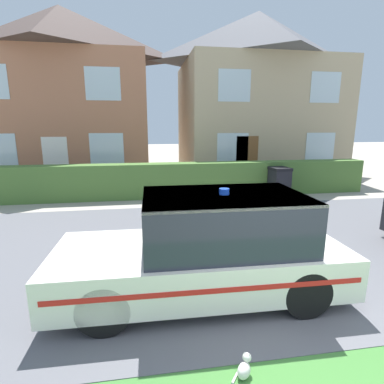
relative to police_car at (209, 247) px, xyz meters
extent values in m
cube|color=#5B5B60|center=(0.81, 1.83, -0.76)|extent=(28.00, 6.59, 0.01)
cube|color=#4C7233|center=(-0.13, 6.51, -0.14)|extent=(15.14, 0.66, 1.24)
cylinder|color=black|center=(-1.45, 0.78, -0.42)|extent=(0.67, 0.21, 0.67)
cylinder|color=black|center=(-1.48, -0.72, -0.42)|extent=(0.67, 0.21, 0.67)
cylinder|color=black|center=(1.21, 0.73, -0.42)|extent=(0.67, 0.21, 0.67)
cylinder|color=black|center=(1.18, -0.77, -0.42)|extent=(0.67, 0.21, 0.67)
cube|color=silver|center=(-0.13, 0.00, -0.26)|extent=(4.32, 1.79, 0.61)
cube|color=#232833|center=(0.22, 0.00, 0.43)|extent=(2.38, 1.58, 0.77)
cube|color=silver|center=(0.22, 0.00, 0.80)|extent=(2.38, 1.58, 0.04)
cube|color=red|center=(-0.12, 0.86, -0.22)|extent=(4.08, 0.09, 0.07)
cube|color=red|center=(-0.15, -0.85, -0.22)|extent=(4.08, 0.09, 0.07)
cylinder|color=blue|center=(0.22, 0.00, 0.86)|extent=(0.15, 0.15, 0.09)
ellipsoid|color=silver|center=(0.03, -1.63, -0.68)|extent=(0.22, 0.23, 0.16)
ellipsoid|color=white|center=(0.07, -1.57, -0.69)|extent=(0.09, 0.08, 0.09)
sphere|color=silver|center=(0.08, -1.57, -0.58)|extent=(0.09, 0.09, 0.09)
cone|color=silver|center=(0.10, -1.58, -0.54)|extent=(0.04, 0.04, 0.04)
cone|color=silver|center=(0.06, -1.55, -0.54)|extent=(0.04, 0.04, 0.04)
cylinder|color=silver|center=(-0.07, -1.64, -0.75)|extent=(0.12, 0.14, 0.03)
cube|color=#A86B4C|center=(-4.61, 11.90, 2.08)|extent=(7.74, 5.65, 5.69)
pyramid|color=#473833|center=(-4.61, 11.90, 6.07)|extent=(8.13, 5.93, 2.29)
cube|color=white|center=(-4.57, 9.06, 0.29)|extent=(1.00, 0.02, 2.10)
cube|color=silver|center=(-2.48, 9.06, 0.83)|extent=(1.40, 0.02, 1.30)
cube|color=silver|center=(-2.48, 9.06, 3.45)|extent=(1.40, 0.02, 1.30)
cube|color=tan|center=(4.98, 11.62, 2.07)|extent=(7.54, 6.03, 5.66)
pyramid|color=#56565B|center=(4.98, 11.62, 6.13)|extent=(7.91, 6.33, 2.47)
cube|color=brown|center=(3.57, 8.60, 0.29)|extent=(1.00, 0.02, 2.10)
cube|color=silver|center=(2.91, 8.60, 0.82)|extent=(1.40, 0.02, 1.30)
cube|color=silver|center=(7.05, 8.60, 0.82)|extent=(1.40, 0.02, 1.30)
cube|color=silver|center=(2.91, 8.60, 3.43)|extent=(1.40, 0.02, 1.30)
cube|color=silver|center=(7.05, 8.60, 3.43)|extent=(1.40, 0.02, 1.30)
cube|color=black|center=(3.85, 5.82, -0.26)|extent=(0.63, 0.71, 1.00)
cube|color=black|center=(3.85, 5.82, 0.29)|extent=(0.67, 0.75, 0.10)
camera|label=1|loc=(-0.91, -4.13, 1.80)|focal=28.00mm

